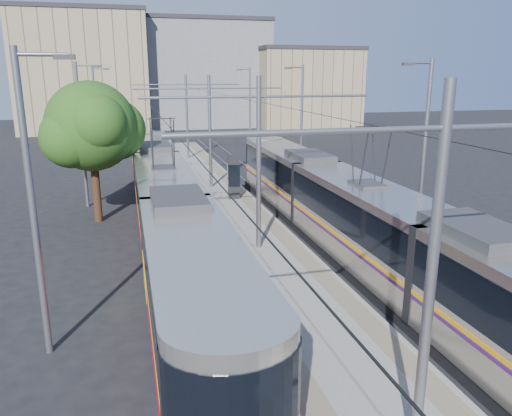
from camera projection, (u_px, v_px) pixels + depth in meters
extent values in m
plane|color=black|center=(333.00, 353.00, 13.59)|extent=(160.00, 160.00, 0.00)
cube|color=gray|center=(220.00, 200.00, 29.45)|extent=(4.00, 50.00, 0.30)
cube|color=gray|center=(195.00, 199.00, 29.06)|extent=(0.70, 50.00, 0.01)
cube|color=gray|center=(244.00, 196.00, 29.76)|extent=(0.70, 50.00, 0.01)
cube|color=gray|center=(145.00, 207.00, 28.44)|extent=(0.07, 70.00, 0.03)
cube|color=gray|center=(171.00, 205.00, 28.79)|extent=(0.07, 70.00, 0.03)
cube|color=gray|center=(267.00, 199.00, 30.18)|extent=(0.07, 70.00, 0.03)
cube|color=gray|center=(289.00, 198.00, 30.52)|extent=(0.07, 70.00, 0.03)
cube|color=black|center=(167.00, 236.00, 22.74)|extent=(2.30, 30.68, 0.40)
cube|color=beige|center=(165.00, 201.00, 22.31)|extent=(2.40, 29.08, 2.90)
cube|color=black|center=(165.00, 190.00, 22.18)|extent=(2.43, 29.08, 1.30)
cube|color=#FF9E0D|center=(166.00, 210.00, 22.41)|extent=(2.43, 29.08, 0.12)
cube|color=red|center=(166.00, 220.00, 22.54)|extent=(2.42, 29.08, 1.10)
cube|color=#2D2D30|center=(164.00, 166.00, 21.89)|extent=(1.68, 3.00, 0.30)
cube|color=black|center=(363.00, 262.00, 19.62)|extent=(2.30, 30.63, 0.40)
cube|color=#A8A29A|center=(365.00, 222.00, 19.19)|extent=(2.40, 29.03, 2.90)
cube|color=black|center=(366.00, 209.00, 19.06)|extent=(2.43, 29.03, 1.30)
cube|color=orange|center=(364.00, 232.00, 19.29)|extent=(2.43, 29.03, 0.12)
cube|color=#371549|center=(364.00, 235.00, 19.33)|extent=(2.43, 29.03, 0.10)
cube|color=#2D2D30|center=(367.00, 181.00, 18.77)|extent=(1.68, 3.00, 0.30)
cylinder|color=slate|center=(431.00, 281.00, 8.86)|extent=(0.20, 0.20, 7.00)
cylinder|color=slate|center=(446.00, 128.00, 8.16)|extent=(9.20, 0.10, 0.10)
cylinder|color=slate|center=(259.00, 165.00, 20.08)|extent=(0.20, 0.20, 7.00)
cylinder|color=slate|center=(259.00, 97.00, 19.38)|extent=(9.20, 0.10, 0.10)
cylinder|color=slate|center=(210.00, 132.00, 31.30)|extent=(0.20, 0.20, 7.00)
cylinder|color=slate|center=(209.00, 88.00, 30.60)|extent=(9.20, 0.10, 0.10)
cylinder|color=slate|center=(187.00, 117.00, 42.52)|extent=(0.20, 0.20, 7.00)
cylinder|color=slate|center=(186.00, 84.00, 41.82)|extent=(9.20, 0.10, 0.10)
cylinder|color=black|center=(153.00, 108.00, 27.17)|extent=(0.02, 70.00, 0.02)
cylinder|color=black|center=(279.00, 106.00, 28.91)|extent=(0.02, 70.00, 0.02)
cylinder|color=slate|center=(33.00, 211.00, 12.61)|extent=(0.18, 0.18, 8.00)
cube|color=#2D2D30|center=(64.00, 57.00, 11.90)|extent=(0.50, 0.22, 0.12)
cylinder|color=slate|center=(82.00, 137.00, 27.57)|extent=(0.18, 0.18, 8.00)
cube|color=#2D2D30|center=(97.00, 66.00, 26.86)|extent=(0.50, 0.22, 0.12)
cylinder|color=slate|center=(96.00, 115.00, 42.53)|extent=(0.18, 0.18, 8.00)
cube|color=#2D2D30|center=(106.00, 69.00, 41.82)|extent=(0.50, 0.22, 0.12)
cylinder|color=slate|center=(424.00, 153.00, 21.84)|extent=(0.18, 0.18, 8.00)
cube|color=#2D2D30|center=(408.00, 64.00, 20.60)|extent=(0.50, 0.22, 0.12)
cylinder|color=slate|center=(302.00, 121.00, 36.80)|extent=(0.18, 0.18, 8.00)
cube|color=#2D2D30|center=(288.00, 68.00, 35.56)|extent=(0.50, 0.22, 0.12)
cylinder|color=slate|center=(250.00, 107.00, 51.76)|extent=(0.18, 0.18, 8.00)
cube|color=#2D2D30|center=(239.00, 70.00, 50.52)|extent=(0.50, 0.22, 0.12)
cube|color=black|center=(234.00, 177.00, 29.25)|extent=(0.79, 1.15, 2.45)
cube|color=black|center=(234.00, 174.00, 29.20)|extent=(0.84, 1.20, 1.28)
cylinder|color=#382314|center=(97.00, 194.00, 25.35)|extent=(0.40, 0.40, 2.94)
sphere|color=#1D4614|center=(91.00, 126.00, 24.47)|extent=(4.41, 4.41, 4.41)
sphere|color=#1D4614|center=(115.00, 130.00, 25.49)|extent=(3.12, 3.12, 3.12)
cube|color=gray|center=(84.00, 74.00, 65.35)|extent=(16.00, 12.00, 14.79)
cube|color=#262328|center=(79.00, 11.00, 63.36)|extent=(16.32, 12.24, 0.50)
cube|color=slate|center=(201.00, 75.00, 73.02)|extent=(18.00, 14.00, 14.27)
cube|color=#262328|center=(199.00, 22.00, 71.10)|extent=(18.36, 14.28, 0.50)
cube|color=gray|center=(305.00, 89.00, 71.28)|extent=(14.00, 10.00, 10.47)
cube|color=#262328|center=(306.00, 49.00, 69.86)|extent=(14.28, 10.20, 0.50)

